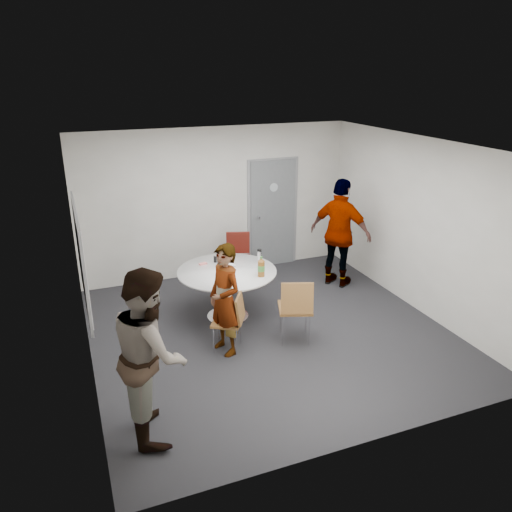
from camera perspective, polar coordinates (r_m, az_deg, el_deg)
name	(u,v)px	position (r m, az deg, el deg)	size (l,w,h in m)	color
floor	(270,332)	(7.43, 1.56, -8.64)	(5.00, 5.00, 0.00)	black
ceiling	(272,146)	(6.54, 1.79, 12.42)	(5.00, 5.00, 0.00)	silver
wall_back	(217,203)	(9.12, -4.52, 6.12)	(5.00, 5.00, 0.00)	beige
wall_left	(80,271)	(6.38, -19.49, -1.61)	(5.00, 5.00, 0.00)	beige
wall_right	(419,226)	(8.14, 18.12, 3.31)	(5.00, 5.00, 0.00)	beige
wall_front	(374,328)	(4.87, 13.37, -8.04)	(5.00, 5.00, 0.00)	beige
door	(273,214)	(9.55, 1.90, 4.84)	(1.02, 0.17, 2.12)	slate
whiteboard	(81,257)	(6.53, -19.34, -0.13)	(0.04, 1.90, 1.25)	gray
table	(229,277)	(7.57, -3.16, -2.40)	(1.50, 1.50, 1.09)	white
chair_near_left	(233,317)	(6.79, -2.68, -7.00)	(0.55, 0.53, 0.81)	brown
chair_near_right	(296,305)	(6.91, 4.60, -5.57)	(0.59, 0.62, 0.96)	brown
chair_far	(238,253)	(8.87, -2.04, 0.39)	(0.55, 0.58, 0.92)	#5E1A12
person_main	(225,300)	(6.62, -3.58, -5.02)	(0.56, 0.37, 1.54)	#A5C6EA
person_left	(150,353)	(5.27, -11.99, -10.82)	(0.90, 0.70, 1.85)	white
person_right	(340,233)	(8.75, 9.60, 2.55)	(1.12, 0.47, 1.91)	black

